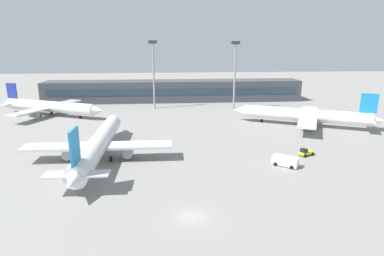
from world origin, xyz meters
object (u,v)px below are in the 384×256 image
(service_van_white, at_px, (285,161))
(floodlight_tower_west, at_px, (154,70))
(airplane_near, at_px, (99,143))
(floodlight_tower_east, at_px, (235,71))
(airplane_mid, at_px, (304,115))
(baggage_tug_yellow, at_px, (306,152))
(airplane_far, at_px, (50,107))

(service_van_white, distance_m, floodlight_tower_west, 71.55)
(airplane_near, relative_size, floodlight_tower_east, 1.80)
(airplane_mid, bearing_deg, baggage_tug_yellow, -111.99)
(service_van_white, relative_size, floodlight_tower_west, 0.21)
(airplane_far, bearing_deg, floodlight_tower_west, 16.52)
(floodlight_tower_west, height_order, floodlight_tower_east, floodlight_tower_west)
(airplane_near, relative_size, airplane_far, 1.12)
(floodlight_tower_east, bearing_deg, airplane_far, -174.06)
(service_van_white, xyz_separation_m, floodlight_tower_west, (-29.11, 63.88, 13.84))
(service_van_white, distance_m, floodlight_tower_east, 61.72)
(airplane_far, distance_m, floodlight_tower_west, 39.25)
(airplane_mid, bearing_deg, service_van_white, -118.64)
(floodlight_tower_west, bearing_deg, baggage_tug_yellow, -58.15)
(airplane_near, relative_size, baggage_tug_yellow, 11.85)
(baggage_tug_yellow, distance_m, floodlight_tower_west, 69.82)
(airplane_far, relative_size, floodlight_tower_east, 1.61)
(airplane_mid, relative_size, airplane_far, 1.01)
(baggage_tug_yellow, bearing_deg, airplane_mid, 68.01)
(airplane_near, height_order, airplane_mid, airplane_near)
(airplane_near, height_order, floodlight_tower_east, floodlight_tower_east)
(floodlight_tower_west, xyz_separation_m, floodlight_tower_east, (30.70, -3.73, -0.13))
(baggage_tug_yellow, relative_size, floodlight_tower_west, 0.15)
(airplane_far, bearing_deg, airplane_mid, -14.05)
(floodlight_tower_west, bearing_deg, floodlight_tower_east, -6.92)
(floodlight_tower_east, bearing_deg, baggage_tug_yellow, -84.35)
(floodlight_tower_west, bearing_deg, airplane_far, -163.48)
(baggage_tug_yellow, bearing_deg, airplane_near, 177.07)
(airplane_mid, distance_m, service_van_white, 37.10)
(service_van_white, xyz_separation_m, floodlight_tower_east, (1.59, 60.15, 13.71))
(airplane_mid, distance_m, baggage_tug_yellow, 28.90)
(baggage_tug_yellow, height_order, floodlight_tower_east, floodlight_tower_east)
(airplane_mid, relative_size, baggage_tug_yellow, 10.67)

